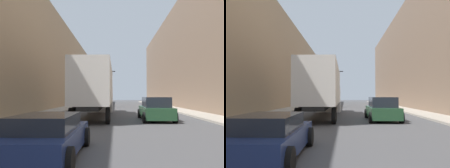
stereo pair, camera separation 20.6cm
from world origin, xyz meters
The scene contains 8 objects.
sidewalk_right centered at (6.95, 30.00, 0.07)m, with size 2.32×80.00×0.15m.
sidewalk_left centered at (-6.95, 30.00, 0.07)m, with size 2.32×80.00×0.15m.
building_right centered at (11.11, 30.00, 7.42)m, with size 6.00×80.00×14.83m.
building_left centered at (-11.11, 30.00, 6.44)m, with size 6.00×80.00×12.87m.
semi_truck centered at (-1.98, 22.82, 2.29)m, with size 2.54×14.59×4.07m.
sedan_car centered at (-2.27, 8.70, 0.60)m, with size 1.97×4.51×1.22m.
suv_car centered at (2.42, 19.25, 0.77)m, with size 2.15×4.85×1.63m.
traffic_signal_gantry centered at (-4.18, 38.19, 3.98)m, with size 5.30×0.35×5.59m.
Camera 1 is at (-0.37, 1.67, 1.74)m, focal length 40.00 mm.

